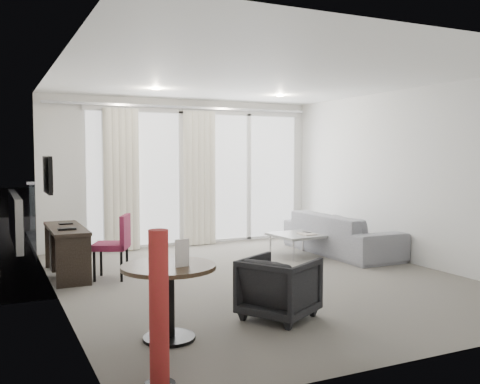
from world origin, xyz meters
name	(u,v)px	position (x,y,z in m)	size (l,w,h in m)	color
floor	(260,279)	(0.00, 0.00, 0.00)	(5.00, 6.00, 0.00)	#666159
ceiling	(260,78)	(0.00, 0.00, 2.60)	(5.00, 6.00, 0.00)	white
wall_left	(57,184)	(-2.50, 0.00, 1.30)	(0.00, 6.00, 2.60)	silver
wall_right	(409,176)	(2.50, 0.00, 1.30)	(0.00, 6.00, 2.60)	silver
wall_front	(436,196)	(0.00, -3.00, 1.30)	(5.00, 0.00, 2.60)	silver
window_panel	(199,178)	(0.30, 2.98, 1.20)	(4.00, 0.02, 2.38)	white
window_frame	(199,178)	(0.30, 2.97, 1.20)	(4.10, 0.06, 2.44)	white
curtain_left	(122,180)	(-1.15, 2.82, 1.20)	(0.60, 0.20, 2.38)	silver
curtain_right	(200,178)	(0.25, 2.82, 1.20)	(0.60, 0.20, 2.38)	silver
curtain_track	(186,107)	(0.00, 2.82, 2.45)	(4.80, 0.04, 0.04)	#B2B2B7
downlight_a	(156,89)	(-0.90, 1.60, 2.59)	(0.12, 0.12, 0.02)	#FFE0B2
downlight_b	(280,96)	(1.20, 1.60, 2.59)	(0.12, 0.12, 0.02)	#FFE0B2
desk	(67,252)	(-2.26, 1.24, 0.33)	(0.44, 1.41, 0.66)	black
tv	(48,175)	(-2.46, 1.45, 1.35)	(0.05, 0.80, 0.50)	black
desk_chair	(111,247)	(-1.76, 0.83, 0.42)	(0.46, 0.43, 0.84)	maroon
round_table	(169,302)	(-1.78, -1.71, 0.33)	(0.83, 0.83, 0.66)	#3A2A1A
menu_card	(182,260)	(-1.69, -1.83, 0.72)	(0.13, 0.02, 0.24)	white
red_lamp	(159,309)	(-2.13, -2.59, 0.55)	(0.22, 0.22, 1.11)	#A42723
tub_armchair	(279,288)	(-0.60, -1.58, 0.31)	(0.65, 0.67, 0.61)	black
coffee_table	(298,245)	(1.29, 1.14, 0.18)	(0.79, 0.79, 0.36)	gray
remote	(307,233)	(1.44, 1.12, 0.36)	(0.05, 0.16, 0.02)	black
magazine	(307,234)	(1.38, 1.02, 0.36)	(0.22, 0.29, 0.02)	gray
sofa	(341,233)	(2.04, 1.03, 0.33)	(2.26, 0.88, 0.66)	gray
terrace_slab	(173,235)	(0.30, 4.50, -0.06)	(5.60, 3.00, 0.12)	#4D4D50
rattan_chair_a	(184,212)	(0.55, 4.56, 0.41)	(0.56, 0.56, 0.82)	brown
rattan_chair_b	(267,213)	(2.28, 4.07, 0.36)	(0.50, 0.50, 0.73)	brown
rattan_table	(245,221)	(1.70, 3.96, 0.22)	(0.45, 0.45, 0.45)	brown
balustrade	(154,203)	(0.30, 5.95, 0.50)	(5.50, 0.06, 1.05)	#B2B2B7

